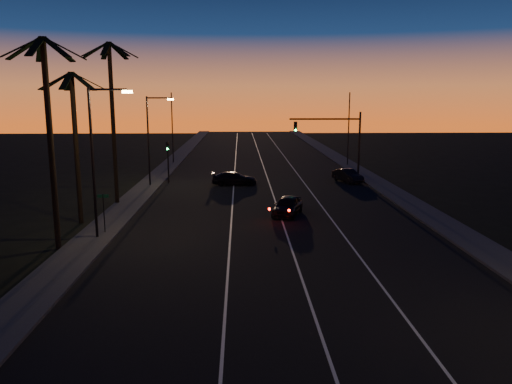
{
  "coord_description": "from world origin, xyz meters",
  "views": [
    {
      "loc": [
        -2.37,
        -9.26,
        8.42
      ],
      "look_at": [
        -1.44,
        19.55,
        2.92
      ],
      "focal_mm": 35.0,
      "sensor_mm": 36.0,
      "label": 1
    }
  ],
  "objects_px": {
    "lead_car": "(288,206)",
    "right_car": "(348,176)",
    "signal_mast": "(336,134)",
    "cross_car": "(234,178)"
  },
  "relations": [
    {
      "from": "signal_mast",
      "to": "right_car",
      "type": "relative_size",
      "value": 1.7
    },
    {
      "from": "signal_mast",
      "to": "cross_car",
      "type": "xyz_separation_m",
      "value": [
        -10.1,
        -1.37,
        -4.13
      ]
    },
    {
      "from": "lead_car",
      "to": "signal_mast",
      "type": "bearing_deg",
      "value": 66.66
    },
    {
      "from": "cross_car",
      "to": "lead_car",
      "type": "bearing_deg",
      "value": -72.51
    },
    {
      "from": "lead_car",
      "to": "cross_car",
      "type": "relative_size",
      "value": 1.08
    },
    {
      "from": "signal_mast",
      "to": "cross_car",
      "type": "height_order",
      "value": "signal_mast"
    },
    {
      "from": "lead_car",
      "to": "right_car",
      "type": "xyz_separation_m",
      "value": [
        7.38,
        14.0,
        -0.04
      ]
    },
    {
      "from": "lead_car",
      "to": "cross_car",
      "type": "xyz_separation_m",
      "value": [
        -4.01,
        12.73,
        -0.05
      ]
    },
    {
      "from": "cross_car",
      "to": "right_car",
      "type": "bearing_deg",
      "value": 6.36
    },
    {
      "from": "right_car",
      "to": "signal_mast",
      "type": "bearing_deg",
      "value": 175.33
    }
  ]
}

